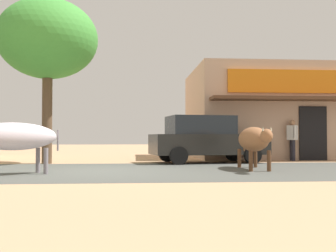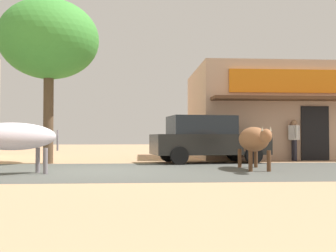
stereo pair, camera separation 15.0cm
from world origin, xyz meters
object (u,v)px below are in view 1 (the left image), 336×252
cow_near_brown (11,137)px  pedestrian_by_shop (292,137)px  roadside_tree (48,40)px  cow_far_dark (254,140)px  parked_hatchback_car (206,139)px

cow_near_brown → pedestrian_by_shop: size_ratio=1.56×
cow_near_brown → roadside_tree: bearing=90.8°
cow_far_dark → parked_hatchback_car: bearing=104.4°
roadside_tree → pedestrian_by_shop: bearing=6.1°
roadside_tree → parked_hatchback_car: 6.45m
roadside_tree → cow_near_brown: (0.06, -4.31, -3.34)m
cow_near_brown → cow_far_dark: cow_near_brown is taller
cow_near_brown → cow_far_dark: (6.23, 1.18, -0.07)m
parked_hatchback_car → cow_far_dark: (0.81, -3.14, -0.01)m
parked_hatchback_car → cow_far_dark: parked_hatchback_car is taller
parked_hatchback_car → pedestrian_by_shop: parked_hatchback_car is taller
parked_hatchback_car → cow_near_brown: 6.94m
roadside_tree → cow_near_brown: roadside_tree is taller
roadside_tree → cow_far_dark: size_ratio=2.00×
parked_hatchback_car → cow_near_brown: bearing=-141.5°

